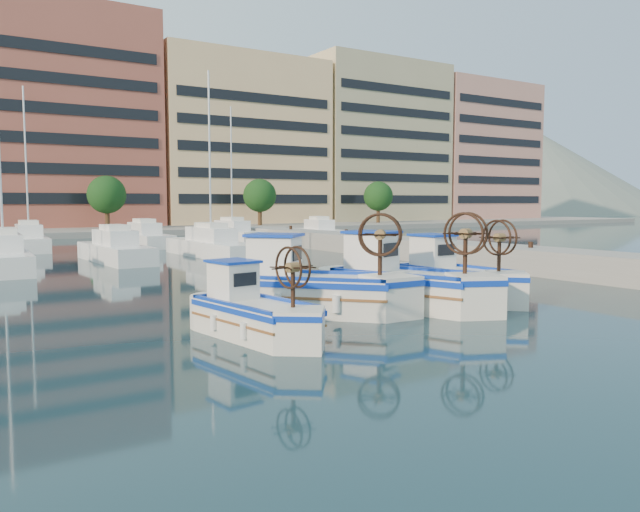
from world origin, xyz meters
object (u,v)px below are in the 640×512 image
at_px(fishing_boat_c, 402,282).
at_px(fishing_boat_a, 253,311).
at_px(fishing_boat_d, 454,277).
at_px(fishing_boat_b, 311,286).

bearing_deg(fishing_boat_c, fishing_boat_a, 171.67).
bearing_deg(fishing_boat_d, fishing_boat_b, 176.06).
bearing_deg(fishing_boat_c, fishing_boat_b, 146.41).
height_order(fishing_boat_a, fishing_boat_d, fishing_boat_d).
relative_size(fishing_boat_a, fishing_boat_b, 0.82).
xyz_separation_m(fishing_boat_a, fishing_boat_c, (6.05, 1.37, 0.20)).
xyz_separation_m(fishing_boat_a, fishing_boat_b, (2.98, 2.05, 0.19)).
bearing_deg(fishing_boat_b, fishing_boat_d, -45.07).
distance_m(fishing_boat_b, fishing_boat_d, 5.90).
xyz_separation_m(fishing_boat_a, fishing_boat_d, (8.88, 1.91, 0.12)).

